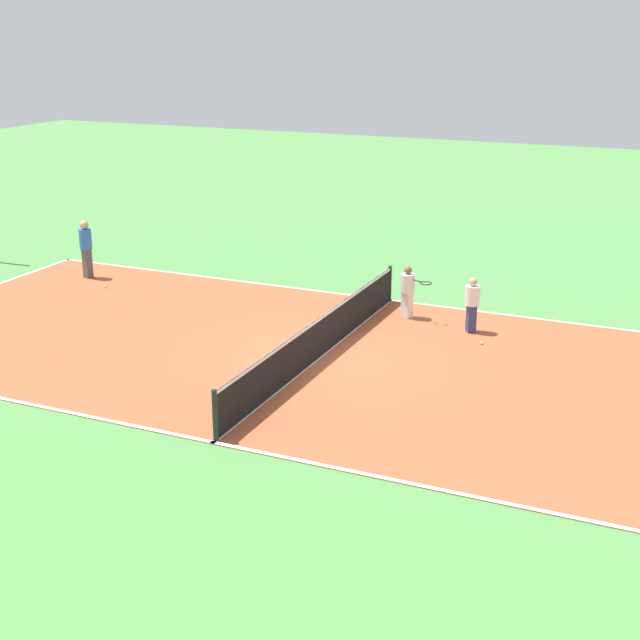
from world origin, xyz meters
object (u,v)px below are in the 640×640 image
(player_near_white, at_px, (472,302))
(tennis_net, at_px, (320,336))
(tennis_ball_right_alley, at_px, (482,343))
(tennis_ball_left_sideline, at_px, (254,367))
(tennis_ball_far_baseline, at_px, (106,287))
(player_near_blue, at_px, (86,245))
(player_far_white, at_px, (408,289))

(player_near_white, bearing_deg, tennis_net, 107.24)
(tennis_ball_right_alley, distance_m, tennis_ball_left_sideline, 5.49)
(tennis_ball_far_baseline, height_order, tennis_ball_right_alley, same)
(tennis_ball_right_alley, bearing_deg, player_near_white, 30.92)
(tennis_net, height_order, player_near_blue, player_near_blue)
(player_near_white, xyz_separation_m, tennis_ball_far_baseline, (-0.50, 10.56, -0.73))
(player_near_white, relative_size, tennis_ball_right_alley, 20.20)
(tennis_ball_far_baseline, relative_size, tennis_ball_right_alley, 1.00)
(player_near_blue, distance_m, tennis_ball_left_sideline, 9.23)
(player_far_white, xyz_separation_m, player_near_blue, (-0.22, 9.92, 0.23))
(tennis_ball_right_alley, bearing_deg, tennis_ball_far_baseline, 88.44)
(player_far_white, bearing_deg, player_near_blue, -155.66)
(player_near_blue, distance_m, tennis_ball_right_alley, 12.26)
(player_near_blue, bearing_deg, tennis_net, 178.56)
(tennis_net, height_order, tennis_ball_far_baseline, tennis_net)
(player_far_white, distance_m, tennis_ball_left_sideline, 5.19)
(player_near_blue, height_order, tennis_ball_right_alley, player_near_blue)
(player_far_white, distance_m, player_near_blue, 9.92)
(tennis_ball_right_alley, bearing_deg, player_near_blue, 85.28)
(player_near_blue, bearing_deg, player_far_white, -160.10)
(player_near_white, bearing_deg, tennis_ball_left_sideline, 107.58)
(tennis_ball_right_alley, bearing_deg, player_far_white, 61.49)
(player_near_white, distance_m, player_near_blue, 11.71)
(player_near_blue, bearing_deg, tennis_ball_right_alley, -166.11)
(tennis_ball_far_baseline, bearing_deg, player_far_white, -83.95)
(tennis_ball_left_sideline, bearing_deg, tennis_ball_far_baseline, 60.74)
(tennis_ball_far_baseline, height_order, tennis_ball_left_sideline, same)
(tennis_ball_right_alley, xyz_separation_m, tennis_ball_left_sideline, (-3.53, 4.20, 0.00))
(player_near_blue, bearing_deg, tennis_ball_far_baseline, 167.02)
(tennis_ball_right_alley, relative_size, tennis_ball_left_sideline, 1.00)
(player_near_white, height_order, tennis_ball_right_alley, player_near_white)
(player_near_blue, relative_size, tennis_ball_far_baseline, 25.45)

